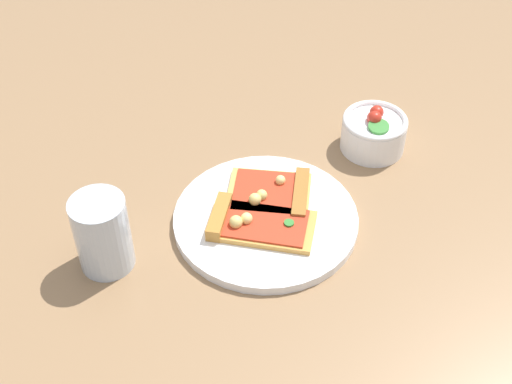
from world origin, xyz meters
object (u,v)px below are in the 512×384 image
(plate, at_px, (266,219))
(salad_bowl, at_px, (374,132))
(pizza_slice_far, at_px, (252,223))
(soda_glass, at_px, (103,236))
(pizza_slice_near, at_px, (275,194))

(plate, xyz_separation_m, salad_bowl, (-0.01, 0.24, 0.02))
(plate, relative_size, salad_bowl, 2.58)
(pizza_slice_far, bearing_deg, soda_glass, -117.78)
(plate, relative_size, pizza_slice_far, 1.61)
(salad_bowl, xyz_separation_m, soda_glass, (-0.08, -0.44, 0.02))
(soda_glass, bearing_deg, pizza_slice_far, 62.22)
(pizza_slice_near, height_order, salad_bowl, salad_bowl)
(soda_glass, bearing_deg, salad_bowl, 79.43)
(plate, bearing_deg, soda_glass, -113.81)
(pizza_slice_near, bearing_deg, pizza_slice_far, -71.09)
(pizza_slice_far, relative_size, salad_bowl, 1.60)
(salad_bowl, relative_size, soda_glass, 0.92)
(pizza_slice_near, relative_size, soda_glass, 1.40)
(pizza_slice_near, height_order, soda_glass, soda_glass)
(pizza_slice_far, distance_m, soda_glass, 0.20)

